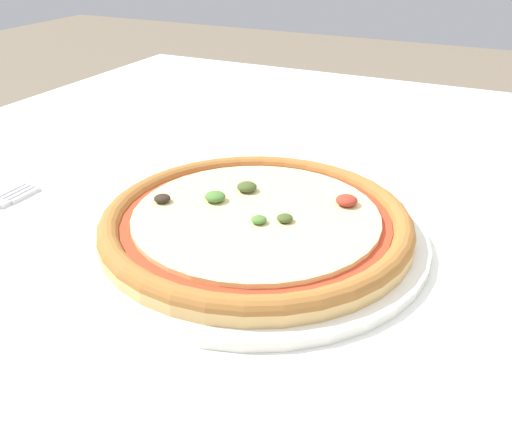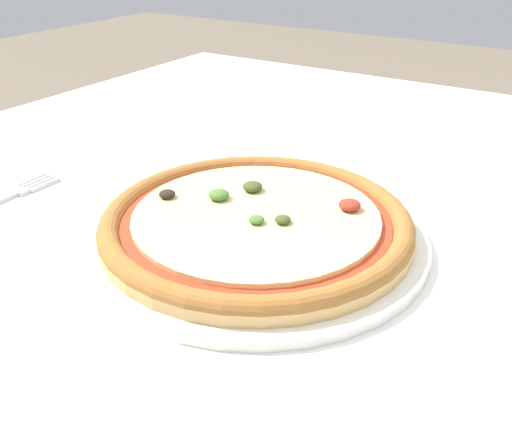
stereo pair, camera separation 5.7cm
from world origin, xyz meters
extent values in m
cube|color=brown|center=(0.00, 0.00, 0.72)|extent=(1.37, 1.02, 0.04)
cube|color=white|center=(0.00, 0.00, 0.74)|extent=(1.47, 1.12, 0.01)
cylinder|color=brown|center=(-0.62, 0.45, 0.35)|extent=(0.06, 0.06, 0.70)
cylinder|color=white|center=(-0.13, -0.15, 0.75)|extent=(0.35, 0.35, 0.01)
cylinder|color=#E0B26B|center=(-0.13, -0.15, 0.76)|extent=(0.32, 0.32, 0.01)
torus|color=#A3662D|center=(-0.13, -0.15, 0.77)|extent=(0.32, 0.32, 0.02)
cylinder|color=#BC381E|center=(-0.13, -0.15, 0.77)|extent=(0.27, 0.27, 0.00)
cylinder|color=beige|center=(-0.13, -0.15, 0.77)|extent=(0.25, 0.25, 0.00)
ellipsoid|color=#A83323|center=(-0.05, -0.09, 0.78)|extent=(0.02, 0.02, 0.01)
ellipsoid|color=#4C7A33|center=(-0.18, -0.15, 0.78)|extent=(0.02, 0.02, 0.01)
ellipsoid|color=#4C7A33|center=(-0.12, -0.17, 0.78)|extent=(0.02, 0.02, 0.01)
ellipsoid|color=#425123|center=(-0.16, -0.11, 0.78)|extent=(0.02, 0.02, 0.01)
ellipsoid|color=#425123|center=(-0.10, -0.16, 0.78)|extent=(0.02, 0.02, 0.01)
ellipsoid|color=#2D2319|center=(-0.23, -0.17, 0.78)|extent=(0.02, 0.02, 0.01)
cube|color=silver|center=(-0.44, -0.18, 0.75)|extent=(0.00, 0.05, 0.00)
cube|color=silver|center=(-0.44, -0.18, 0.75)|extent=(0.00, 0.05, 0.00)
cube|color=silver|center=(-0.43, -0.18, 0.75)|extent=(0.00, 0.05, 0.00)
cube|color=silver|center=(-0.42, -0.18, 0.75)|extent=(0.00, 0.05, 0.00)
camera|label=1|loc=(0.09, -0.61, 1.04)|focal=40.00mm
camera|label=2|loc=(0.14, -0.58, 1.04)|focal=40.00mm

